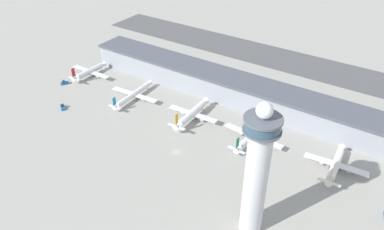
{
  "coord_description": "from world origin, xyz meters",
  "views": [
    {
      "loc": [
        102.27,
        -135.25,
        138.22
      ],
      "look_at": [
        -3.37,
        21.28,
        12.77
      ],
      "focal_mm": 35.0,
      "sensor_mm": 36.0,
      "label": 1
    }
  ],
  "objects_px": {
    "service_truck_baggage": "(65,83)",
    "service_truck_catering": "(63,107)",
    "control_tower": "(257,171)",
    "airplane_gate_bravo": "(133,94)",
    "airplane_gate_alpha": "(90,71)",
    "airplane_gate_echo": "(336,164)",
    "airplane_gate_delta": "(252,135)",
    "airplane_gate_charlie": "(192,113)"
  },
  "relations": [
    {
      "from": "control_tower",
      "to": "airplane_gate_delta",
      "type": "height_order",
      "value": "control_tower"
    },
    {
      "from": "airplane_gate_alpha",
      "to": "airplane_gate_bravo",
      "type": "xyz_separation_m",
      "value": [
        51.96,
        -7.34,
        -0.42
      ]
    },
    {
      "from": "airplane_gate_echo",
      "to": "airplane_gate_charlie",
      "type": "bearing_deg",
      "value": -178.29
    },
    {
      "from": "airplane_gate_alpha",
      "to": "airplane_gate_delta",
      "type": "relative_size",
      "value": 0.96
    },
    {
      "from": "airplane_gate_alpha",
      "to": "service_truck_catering",
      "type": "relative_size",
      "value": 5.68
    },
    {
      "from": "airplane_gate_bravo",
      "to": "control_tower",
      "type": "bearing_deg",
      "value": -25.06
    },
    {
      "from": "airplane_gate_charlie",
      "to": "airplane_gate_echo",
      "type": "height_order",
      "value": "airplane_gate_charlie"
    },
    {
      "from": "airplane_gate_bravo",
      "to": "airplane_gate_charlie",
      "type": "bearing_deg",
      "value": 1.79
    },
    {
      "from": "control_tower",
      "to": "airplane_gate_echo",
      "type": "distance_m",
      "value": 70.64
    },
    {
      "from": "airplane_gate_charlie",
      "to": "airplane_gate_echo",
      "type": "distance_m",
      "value": 92.04
    },
    {
      "from": "service_truck_catering",
      "to": "service_truck_baggage",
      "type": "bearing_deg",
      "value": 137.82
    },
    {
      "from": "airplane_gate_alpha",
      "to": "airplane_gate_echo",
      "type": "bearing_deg",
      "value": -0.91
    },
    {
      "from": "airplane_gate_charlie",
      "to": "service_truck_baggage",
      "type": "height_order",
      "value": "airplane_gate_charlie"
    },
    {
      "from": "airplane_gate_alpha",
      "to": "service_truck_baggage",
      "type": "xyz_separation_m",
      "value": [
        -6.28,
        -20.32,
        -3.01
      ]
    },
    {
      "from": "airplane_gate_echo",
      "to": "service_truck_catering",
      "type": "relative_size",
      "value": 5.34
    },
    {
      "from": "airplane_gate_delta",
      "to": "control_tower",
      "type": "bearing_deg",
      "value": -64.46
    },
    {
      "from": "airplane_gate_bravo",
      "to": "service_truck_catering",
      "type": "xyz_separation_m",
      "value": [
        -31.9,
        -36.85,
        -2.67
      ]
    },
    {
      "from": "airplane_gate_bravo",
      "to": "airplane_gate_echo",
      "type": "height_order",
      "value": "airplane_gate_echo"
    },
    {
      "from": "service_truck_baggage",
      "to": "airplane_gate_delta",
      "type": "bearing_deg",
      "value": 5.95
    },
    {
      "from": "service_truck_catering",
      "to": "service_truck_baggage",
      "type": "height_order",
      "value": "service_truck_baggage"
    },
    {
      "from": "service_truck_catering",
      "to": "service_truck_baggage",
      "type": "distance_m",
      "value": 35.55
    },
    {
      "from": "service_truck_baggage",
      "to": "airplane_gate_echo",
      "type": "bearing_deg",
      "value": 4.95
    },
    {
      "from": "airplane_gate_alpha",
      "to": "airplane_gate_delta",
      "type": "height_order",
      "value": "airplane_gate_alpha"
    },
    {
      "from": "airplane_gate_bravo",
      "to": "airplane_gate_charlie",
      "type": "relative_size",
      "value": 1.09
    },
    {
      "from": "control_tower",
      "to": "airplane_gate_bravo",
      "type": "bearing_deg",
      "value": 154.94
    },
    {
      "from": "airplane_gate_charlie",
      "to": "airplane_gate_delta",
      "type": "relative_size",
      "value": 0.99
    },
    {
      "from": "control_tower",
      "to": "airplane_gate_charlie",
      "type": "distance_m",
      "value": 96.19
    },
    {
      "from": "control_tower",
      "to": "airplane_gate_delta",
      "type": "bearing_deg",
      "value": 115.54
    },
    {
      "from": "control_tower",
      "to": "service_truck_baggage",
      "type": "bearing_deg",
      "value": 166.38
    },
    {
      "from": "service_truck_baggage",
      "to": "service_truck_catering",
      "type": "bearing_deg",
      "value": -42.18
    },
    {
      "from": "airplane_gate_echo",
      "to": "service_truck_catering",
      "type": "bearing_deg",
      "value": -166.63
    },
    {
      "from": "airplane_gate_charlie",
      "to": "airplane_gate_delta",
      "type": "height_order",
      "value": "airplane_gate_charlie"
    },
    {
      "from": "airplane_gate_alpha",
      "to": "airplane_gate_delta",
      "type": "distance_m",
      "value": 144.11
    },
    {
      "from": "airplane_gate_alpha",
      "to": "service_truck_baggage",
      "type": "bearing_deg",
      "value": -107.18
    },
    {
      "from": "airplane_gate_delta",
      "to": "airplane_gate_echo",
      "type": "xyz_separation_m",
      "value": [
        49.04,
        1.59,
        0.02
      ]
    },
    {
      "from": "airplane_gate_alpha",
      "to": "airplane_gate_delta",
      "type": "bearing_deg",
      "value": -1.85
    },
    {
      "from": "airplane_gate_delta",
      "to": "airplane_gate_echo",
      "type": "distance_m",
      "value": 49.07
    },
    {
      "from": "airplane_gate_echo",
      "to": "service_truck_baggage",
      "type": "height_order",
      "value": "airplane_gate_echo"
    },
    {
      "from": "airplane_gate_charlie",
      "to": "service_truck_catering",
      "type": "bearing_deg",
      "value": -154.65
    },
    {
      "from": "control_tower",
      "to": "airplane_gate_alpha",
      "type": "height_order",
      "value": "control_tower"
    },
    {
      "from": "airplane_gate_alpha",
      "to": "airplane_gate_bravo",
      "type": "relative_size",
      "value": 0.88
    },
    {
      "from": "airplane_gate_alpha",
      "to": "service_truck_catering",
      "type": "distance_m",
      "value": 48.63
    }
  ]
}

